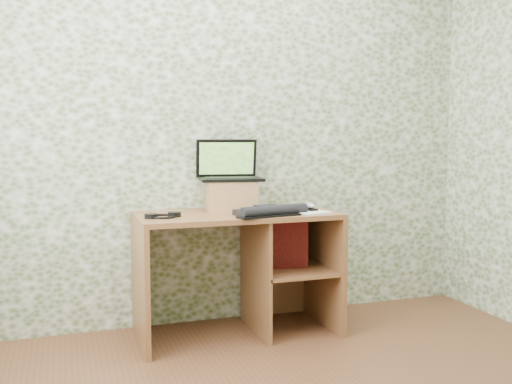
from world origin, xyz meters
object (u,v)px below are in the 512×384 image
object	(u,v)px
riser	(231,195)
laptop	(229,171)
keyboard	(271,211)
notepad	(305,211)
desk	(247,254)

from	to	relation	value
riser	laptop	size ratio (longest dim) A/B	0.72
laptop	keyboard	xyz separation A→B (m)	(0.15, -0.35, -0.22)
laptop	notepad	world-z (taller)	laptop
laptop	notepad	size ratio (longest dim) A/B	1.52
riser	notepad	world-z (taller)	riser
desk	laptop	bearing A→B (deg)	113.87
keyboard	notepad	world-z (taller)	keyboard
desk	laptop	size ratio (longest dim) A/B	2.84
notepad	riser	bearing A→B (deg)	130.83
desk	riser	distance (m)	0.39
desk	riser	bearing A→B (deg)	121.05
desk	laptop	world-z (taller)	laptop
keyboard	notepad	size ratio (longest dim) A/B	1.70
laptop	notepad	xyz separation A→B (m)	(0.39, -0.32, -0.24)
desk	keyboard	xyz separation A→B (m)	(0.08, -0.20, 0.29)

